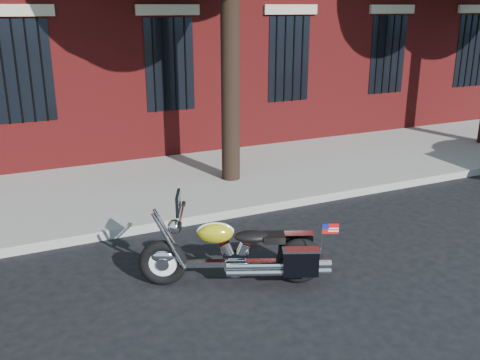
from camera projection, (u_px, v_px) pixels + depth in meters
name	position (u px, v px, depth m)	size (l,w,h in m)	color
ground	(279.00, 246.00, 8.02)	(120.00, 120.00, 0.00)	black
curb	(240.00, 211.00, 9.18)	(40.00, 0.16, 0.15)	gray
sidewalk	(201.00, 180.00, 10.80)	(40.00, 3.60, 0.15)	gray
motorcycle	(241.00, 254.00, 6.79)	(2.23, 1.34, 1.25)	black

